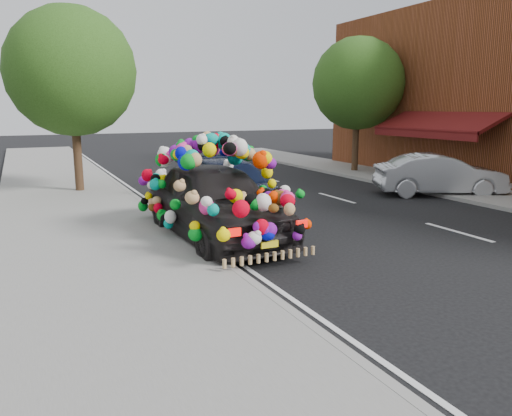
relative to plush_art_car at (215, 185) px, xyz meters
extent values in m
plane|color=black|center=(1.74, -1.95, -1.21)|extent=(100.00, 100.00, 0.00)
cube|color=gray|center=(-2.56, -1.95, -1.15)|extent=(4.00, 60.00, 0.12)
cube|color=gray|center=(-0.61, -1.95, -1.15)|extent=(0.15, 60.00, 0.13)
cube|color=gray|center=(9.94, 1.05, -1.15)|extent=(3.00, 40.00, 0.12)
cube|color=#581010|center=(10.44, 4.05, 1.14)|extent=(1.62, 5.20, 0.75)
cube|color=#581010|center=(9.69, 4.05, 0.74)|extent=(0.06, 5.20, 0.35)
cylinder|color=#332114|center=(-2.06, 7.55, 0.15)|extent=(0.28, 0.28, 2.73)
sphere|color=#214111|center=(-2.06, 7.55, 2.82)|extent=(4.20, 4.20, 4.20)
cylinder|color=#332114|center=(9.74, 8.05, 0.11)|extent=(0.28, 0.28, 2.64)
sphere|color=#214111|center=(9.74, 8.05, 2.69)|extent=(4.00, 4.00, 4.00)
imported|color=black|center=(0.00, 0.00, -0.37)|extent=(2.14, 5.03, 1.70)
cube|color=red|center=(-0.61, -2.52, -0.43)|extent=(0.22, 0.07, 0.14)
cube|color=red|center=(0.75, -2.49, -0.43)|extent=(0.22, 0.07, 0.14)
cube|color=yellow|center=(0.07, -2.52, -0.73)|extent=(0.34, 0.05, 0.12)
imported|color=black|center=(1.41, 2.55, -0.50)|extent=(2.02, 4.92, 1.42)
imported|color=#ABADB2|center=(8.74, 2.04, -0.53)|extent=(4.38, 3.16, 1.37)
camera|label=1|loc=(-3.85, -10.19, 1.67)|focal=35.00mm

